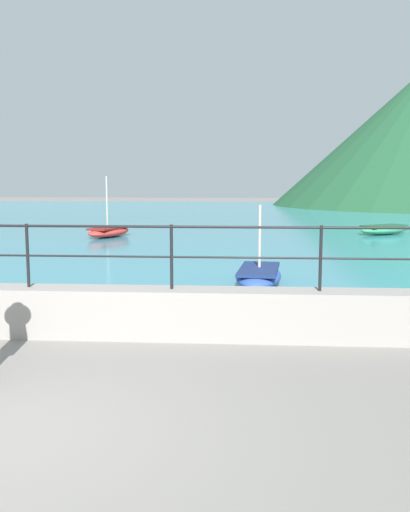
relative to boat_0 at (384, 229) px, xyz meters
The scene contains 7 objects.
ground_plane 19.57m from the boat_0, 112.13° to the right, with size 120.00×120.00×0.00m, color slate.
promenade_wall 16.65m from the boat_0, 116.28° to the right, with size 20.00×0.56×0.70m, color gray.
railing 16.69m from the boat_0, 116.28° to the right, with size 18.44×0.04×0.90m.
lake_water 10.67m from the boat_0, 133.72° to the left, with size 64.00×44.32×0.06m, color teal.
boat_0 is the anchor object (origin of this frame).
boat_2 10.52m from the boat_0, behind, with size 1.64×2.47×2.23m.
boat_4 12.21m from the boat_0, 114.45° to the right, with size 1.11×2.37×1.63m.
Camera 1 is at (2.05, -4.75, 2.24)m, focal length 40.96 mm.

